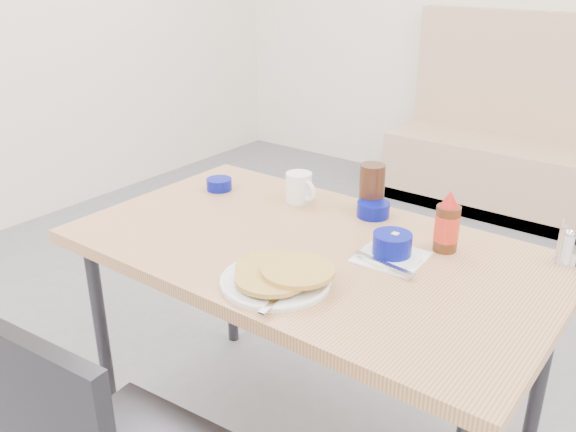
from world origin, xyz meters
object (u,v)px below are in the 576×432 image
Objects in this scene: grits_setting at (392,248)px; syrup_bottle at (447,225)px; condiment_caddy at (576,250)px; pancake_plate at (278,276)px; coffee_mug at (300,187)px; creamer_bowl at (219,184)px; butter_bowl at (373,209)px; booth_bench at (544,162)px; amber_tumbler at (372,187)px; dining_table at (310,264)px.

syrup_bottle reaches higher than grits_setting.
condiment_caddy is (0.41, 0.27, 0.01)m from grits_setting.
coffee_mug reaches higher than pancake_plate.
syrup_bottle reaches higher than condiment_caddy.
butter_bowl is at bearing 12.35° from creamer_bowl.
grits_setting is 0.49m from condiment_caddy.
booth_bench reaches higher than amber_tumbler.
booth_bench is 2.34m from coffee_mug.
pancake_plate is at bearing -120.78° from syrup_bottle.
booth_bench is 9.13× the size of grits_setting.
grits_setting is 0.30m from butter_bowl.
dining_table is at bearing -18.43° from creamer_bowl.
creamer_bowl is 0.50× the size of syrup_bottle.
dining_table is at bearing -90.00° from booth_bench.
pancake_plate is 1.91× the size of amber_tumbler.
pancake_plate is at bearing -84.21° from amber_tumbler.
amber_tumbler is (0.00, 0.34, 0.14)m from dining_table.
coffee_mug is at bearing -159.73° from amber_tumbler.
dining_table is 7.75× the size of syrup_bottle.
condiment_caddy is at bearing 0.00° from amber_tumbler.
condiment_caddy reaches higher than butter_bowl.
creamer_bowl is 0.86× the size of butter_bowl.
creamer_bowl is 1.17m from condiment_caddy.
creamer_bowl is at bearing -102.47° from booth_bench.
coffee_mug is at bearing 120.55° from pancake_plate.
dining_table is at bearing -48.65° from coffee_mug.
pancake_plate is (0.06, -0.23, 0.08)m from dining_table.
butter_bowl is 0.89× the size of condiment_caddy.
grits_setting is 1.98× the size of butter_bowl.
creamer_bowl reaches higher than dining_table.
syrup_bottle is (0.32, 0.21, 0.14)m from dining_table.
amber_tumbler reaches higher than pancake_plate.
dining_table is 0.56m from creamer_bowl.
booth_bench is at bearing 84.37° from coffee_mug.
grits_setting is 0.76m from creamer_bowl.
condiment_caddy is (0.60, 0.04, 0.02)m from butter_bowl.
syrup_bottle is at bearing 59.22° from pancake_plate.
booth_bench is 2.80m from pancake_plate.
grits_setting is 2.30× the size of creamer_bowl.
syrup_bottle reaches higher than dining_table.
amber_tumbler is at bearing 159.99° from condiment_caddy.
booth_bench is at bearing 90.00° from dining_table.
dining_table is at bearing -147.50° from syrup_bottle.
condiment_caddy reaches higher than dining_table.
butter_bowl is 0.08m from amber_tumbler.
pancake_plate is 0.51m from syrup_bottle.
booth_bench is 2.46m from creamer_bowl.
condiment_caddy is at bearing 22.90° from syrup_bottle.
amber_tumbler is 0.64m from condiment_caddy.
creamer_bowl is (-0.59, 0.41, -0.00)m from pancake_plate.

